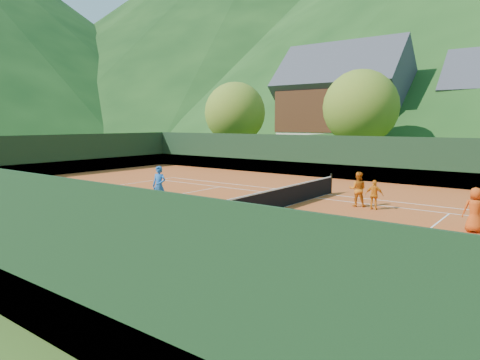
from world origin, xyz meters
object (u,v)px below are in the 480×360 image
Objects in this scene: student_a at (358,189)px; student_b at (374,195)px; ball_hopper at (71,188)px; chalet_left at (343,107)px; tennis_net at (272,200)px; student_c at (475,210)px; coach at (159,186)px.

student_a reaches higher than student_b.
student_a is 1.62× the size of ball_hopper.
chalet_left is (-12.62, 26.74, 4.82)m from student_a.
tennis_net is at bearing 30.99° from student_a.
student_b is 14.26m from ball_hopper.
student_b is at bearing 30.85° from ball_hopper.
ball_hopper is at bearing -1.73° from student_c.
chalet_left is at bearing 82.29° from coach.
coach is 0.15× the size of tennis_net.
coach is 1.14× the size of student_a.
ball_hopper is (-12.24, -7.31, 0.08)m from student_b.
tennis_net is (-3.50, -3.00, -0.16)m from student_b.
ball_hopper is (-16.50, -5.49, -0.06)m from student_c.
ball_hopper is at bearing 13.45° from student_a.
coach is 1.39× the size of student_b.
coach is at bearing 19.94° from student_b.
student_b is 30.59m from chalet_left.
chalet_left is at bearing 108.43° from tennis_net.
student_b is 4.61m from tennis_net.
coach reaches higher than tennis_net.
student_a is at bearing 33.70° from ball_hopper.
coach is 9.28m from student_a.
ball_hopper is (-3.78, -2.22, -0.18)m from coach.
chalet_left is at bearing -74.55° from student_b.
student_a reaches higher than ball_hopper.
coach is at bearing 30.42° from ball_hopper.
student_b is at bearing 143.13° from student_a.
ball_hopper is at bearing -153.74° from tennis_net.
tennis_net is 32.04m from chalet_left.
student_b is at bearing 40.60° from tennis_net.
student_a is at bearing -42.21° from student_c.
student_a is 0.12× the size of chalet_left.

